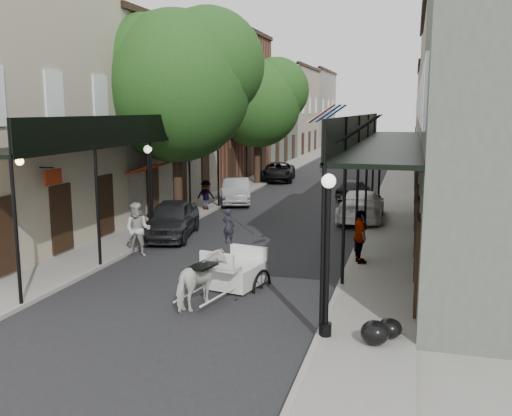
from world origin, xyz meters
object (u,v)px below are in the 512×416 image
Objects in this scene: tree_far at (263,100)px; pedestrian_sidewalk_right at (360,237)px; lamppost_right_far at (380,167)px; car_left_near at (171,219)px; carriage at (242,253)px; pedestrian_sidewalk_left at (206,195)px; lamppost_right_near at (327,253)px; car_left_far at (278,172)px; lamppost_left at (149,191)px; pedestrian_walking at (138,230)px; horse at (201,281)px; car_right_near at (361,206)px; car_right_far at (354,189)px; tree_near at (185,80)px.

tree_far is 21.99m from pedestrian_sidewalk_right.
lamppost_right_far is 0.83× the size of car_left_near.
pedestrian_sidewalk_left is at bearing 126.76° from carriage.
lamppost_right_near is 11.87m from car_left_near.
lamppost_right_far reaches higher than car_left_far.
lamppost_left is 1.91× the size of pedestrian_walking.
horse is 0.71× the size of carriage.
pedestrian_sidewalk_left is at bearing 24.73° from pedestrian_sidewalk_right.
car_right_near is (7.10, 8.75, -0.24)m from pedestrian_walking.
lamppost_right_near is at bearing -47.36° from pedestrian_walking.
tree_far is 14.94m from car_right_near.
pedestrian_walking is at bearing 74.47° from pedestrian_sidewalk_right.
pedestrian_sidewalk_left reaches higher than car_right_far.
tree_far is 2.32× the size of lamppost_left.
lamppost_right_far is at bearing 44.14° from car_left_near.
pedestrian_walking is (-7.60, 5.77, -1.08)m from lamppost_right_near.
tree_near is 11.48m from carriage.
tree_far is at bearing -56.96° from car_right_near.
lamppost_right_near is 21.10m from car_right_far.
lamppost_right_near reaches higher than pedestrian_walking.
pedestrian_sidewalk_right is 14.61m from car_right_far.
carriage reaches higher than pedestrian_walking.
lamppost_left is 14.70m from car_right_far.
tree_near reaches higher than car_left_far.
car_right_far is (-1.68, 14.51, -0.41)m from pedestrian_sidewalk_right.
car_right_near is (-0.50, 14.53, -1.32)m from lamppost_right_near.
car_right_far is at bearing 146.31° from lamppost_right_far.
carriage is 5.05m from pedestrian_walking.
horse is (4.84, -24.83, -5.10)m from tree_far.
car_right_near is (7.20, -13.62, 0.05)m from car_left_far.
horse is 0.97× the size of pedestrian_sidewalk_right.
carriage is at bearing -58.59° from tree_near.
tree_far is (-0.05, 14.00, -0.65)m from tree_near.
car_left_near is at bearing 51.95° from pedestrian_sidewalk_right.
lamppost_right_far is at bearing -149.96° from pedestrian_sidewalk_left.
pedestrian_walking reaches higher than car_right_far.
car_left_near is at bearing -124.84° from lamppost_right_far.
pedestrian_sidewalk_right is 8.07m from car_right_near.
tree_far is 4.79× the size of pedestrian_sidewalk_right.
carriage reaches higher than car_right_far.
lamppost_right_far is 5.65m from car_right_near.
car_right_far is at bearing -37.10° from tree_far.
car_left_far is (0.00, 19.21, -0.08)m from car_left_near.
pedestrian_sidewalk_left is at bearing 91.98° from tree_near.
car_right_far is at bearing 94.09° from lamppost_right_near.
lamppost_right_far reaches higher than carriage.
pedestrian_sidewalk_right reaches higher than car_right_far.
horse is at bearing -89.02° from car_left_far.
lamppost_right_far is at bearing 55.65° from lamppost_left.
tree_near is 6.10m from lamppost_left.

